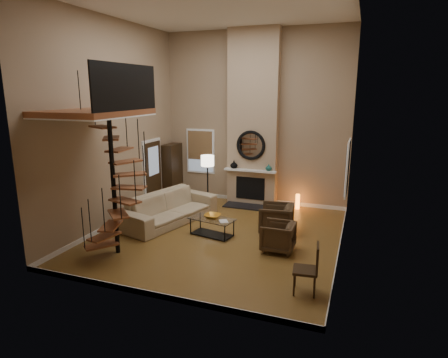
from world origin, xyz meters
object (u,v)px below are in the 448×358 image
(sofa, at_px, (170,208))
(side_chair, at_px, (310,266))
(armchair_near, at_px, (279,219))
(coffee_table, at_px, (212,225))
(armchair_far, at_px, (281,237))
(hutch, at_px, (173,170))
(floor_lamp, at_px, (208,165))
(accent_lamp, at_px, (298,202))

(sofa, bearing_deg, side_chair, -105.66)
(armchair_near, xyz_separation_m, coffee_table, (-1.57, -0.83, -0.07))
(armchair_far, xyz_separation_m, coffee_table, (-1.87, 0.38, -0.07))
(armchair_far, bearing_deg, hutch, -126.14)
(coffee_table, bearing_deg, armchair_near, 27.93)
(floor_lamp, height_order, side_chair, floor_lamp)
(armchair_far, height_order, side_chair, side_chair)
(hutch, xyz_separation_m, sofa, (1.11, -2.32, -0.55))
(coffee_table, xyz_separation_m, side_chair, (2.75, -2.03, 0.24))
(armchair_far, xyz_separation_m, side_chair, (0.88, -1.65, 0.17))
(armchair_near, distance_m, coffee_table, 1.78)
(armchair_near, xyz_separation_m, accent_lamp, (0.13, 2.12, -0.10))
(coffee_table, bearing_deg, sofa, 159.35)
(sofa, relative_size, side_chair, 3.09)
(armchair_far, bearing_deg, accent_lamp, -177.17)
(armchair_near, bearing_deg, coffee_table, -68.30)
(sofa, xyz_separation_m, armchair_far, (3.39, -0.95, -0.04))
(armchair_far, relative_size, coffee_table, 0.59)
(coffee_table, relative_size, side_chair, 1.31)
(coffee_table, height_order, side_chair, side_chair)
(armchair_far, distance_m, floor_lamp, 3.81)
(sofa, bearing_deg, armchair_near, -69.49)
(accent_lamp, bearing_deg, side_chair, -78.08)
(coffee_table, relative_size, accent_lamp, 2.68)
(coffee_table, bearing_deg, armchair_far, -11.43)
(hutch, relative_size, sofa, 0.62)
(hutch, distance_m, armchair_near, 4.72)
(side_chair, bearing_deg, accent_lamp, 101.92)
(armchair_near, relative_size, coffee_table, 0.69)
(accent_lamp, bearing_deg, hutch, -179.13)
(sofa, height_order, armchair_near, sofa)
(floor_lamp, bearing_deg, sofa, -112.73)
(armchair_far, relative_size, accent_lamp, 1.59)
(armchair_near, height_order, accent_lamp, armchair_near)
(armchair_near, relative_size, floor_lamp, 0.50)
(accent_lamp, xyz_separation_m, side_chair, (1.05, -4.99, 0.28))
(coffee_table, height_order, floor_lamp, floor_lamp)
(sofa, height_order, coffee_table, sofa)
(hutch, xyz_separation_m, floor_lamp, (1.70, -0.91, 0.46))
(floor_lamp, distance_m, side_chair, 5.52)
(floor_lamp, xyz_separation_m, side_chair, (3.69, -4.01, -0.89))
(sofa, height_order, armchair_far, sofa)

